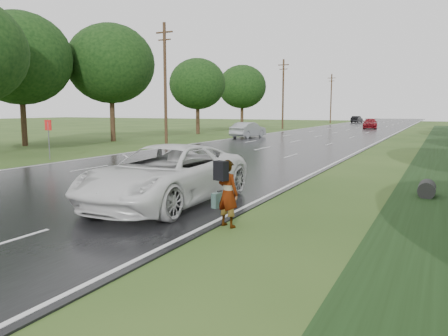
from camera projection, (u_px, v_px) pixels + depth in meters
road at (329, 134)px, 50.81m from camera, size 14.00×180.00×0.04m
edge_stripe_east at (391, 135)px, 47.80m from camera, size 0.12×180.00×0.01m
edge_stripe_west at (275, 132)px, 53.81m from camera, size 0.12×180.00×0.01m
center_line at (329, 134)px, 50.80m from camera, size 0.12×180.00×0.01m
drainage_ditch at (433, 166)px, 22.41m from camera, size 2.20×120.00×0.56m
road_sign at (48, 131)px, 25.15m from camera, size 0.50×0.06×2.30m
utility_pole_mid at (165, 82)px, 36.50m from camera, size 1.60×0.26×10.00m
utility_pole_far at (283, 93)px, 63.06m from camera, size 1.60×0.26×10.00m
utility_pole_distant at (331, 98)px, 89.62m from camera, size 1.60×0.26×10.00m
tree_west_c at (111, 64)px, 38.85m from camera, size 7.80×7.80×10.43m
tree_west_d at (198, 84)px, 51.03m from camera, size 6.60×6.60×8.80m
tree_west_e at (20, 58)px, 34.00m from camera, size 8.00×8.00×10.44m
tree_west_f at (242, 87)px, 63.65m from camera, size 7.00×7.00×9.29m
pedestrian at (227, 192)px, 10.80m from camera, size 0.82×0.82×1.69m
white_pickup at (166, 175)px, 13.32m from camera, size 3.05×6.47×1.79m
silver_sedan at (248, 130)px, 44.12m from camera, size 2.18×4.88×1.56m
far_car_red at (370, 123)px, 65.45m from camera, size 2.65×5.24×1.46m
far_car_dark at (357, 119)px, 92.33m from camera, size 1.91×4.40×1.41m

